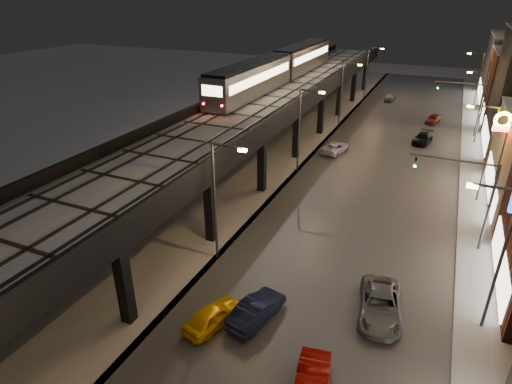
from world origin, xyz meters
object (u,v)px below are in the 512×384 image
(car_mid_silver, at_px, (335,148))
(car_onc_white, at_px, (423,139))
(car_taxi, at_px, (213,316))
(car_onc_red, at_px, (433,119))
(car_onc_dark, at_px, (380,306))
(car_near_white, at_px, (257,310))
(car_far_white, at_px, (390,97))
(subway_train, at_px, (280,66))

(car_mid_silver, distance_m, car_onc_white, 12.26)
(car_taxi, height_order, car_onc_red, car_taxi)
(car_taxi, height_order, car_onc_white, car_taxi)
(car_onc_dark, bearing_deg, car_near_white, -161.77)
(car_onc_dark, bearing_deg, car_onc_white, 81.90)
(car_far_white, distance_m, car_onc_red, 13.92)
(car_taxi, xyz_separation_m, car_onc_dark, (8.81, 4.86, 0.07))
(car_mid_silver, height_order, car_far_white, car_far_white)
(car_near_white, bearing_deg, car_mid_silver, -73.08)
(car_mid_silver, bearing_deg, subway_train, -22.47)
(car_near_white, bearing_deg, car_onc_red, -87.02)
(car_far_white, bearing_deg, car_onc_red, 124.80)
(car_taxi, xyz_separation_m, car_onc_red, (9.06, 49.79, -0.06))
(car_mid_silver, distance_m, car_onc_dark, 28.50)
(car_onc_dark, bearing_deg, car_far_white, 88.93)
(car_onc_red, bearing_deg, car_onc_dark, -76.36)
(car_near_white, height_order, car_onc_red, car_near_white)
(car_taxi, height_order, car_far_white, car_taxi)
(car_taxi, xyz_separation_m, car_onc_white, (8.40, 39.61, -0.04))
(car_onc_white, bearing_deg, subway_train, -167.70)
(car_far_white, bearing_deg, car_mid_silver, 86.24)
(subway_train, xyz_separation_m, car_onc_white, (19.40, 0.74, -7.83))
(car_near_white, relative_size, car_onc_dark, 0.81)
(car_taxi, distance_m, car_near_white, 2.59)
(car_near_white, relative_size, car_onc_white, 0.99)
(car_taxi, bearing_deg, car_onc_white, -87.07)
(car_near_white, relative_size, car_mid_silver, 0.96)
(car_far_white, bearing_deg, car_near_white, 91.22)
(car_taxi, distance_m, car_onc_dark, 10.06)
(car_onc_dark, relative_size, car_onc_red, 1.47)
(car_near_white, bearing_deg, car_onc_dark, -141.87)
(car_mid_silver, bearing_deg, car_onc_red, -105.64)
(subway_train, distance_m, car_onc_white, 20.93)
(car_taxi, bearing_deg, subway_train, -59.30)
(subway_train, relative_size, car_taxi, 9.41)
(car_near_white, xyz_separation_m, car_onc_white, (6.26, 38.15, -0.08))
(car_onc_white, distance_m, car_onc_red, 10.20)
(car_taxi, relative_size, car_onc_white, 0.90)
(subway_train, distance_m, car_far_white, 26.66)
(subway_train, height_order, car_mid_silver, subway_train)
(subway_train, height_order, car_onc_white, subway_train)
(car_mid_silver, bearing_deg, car_taxi, 104.84)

